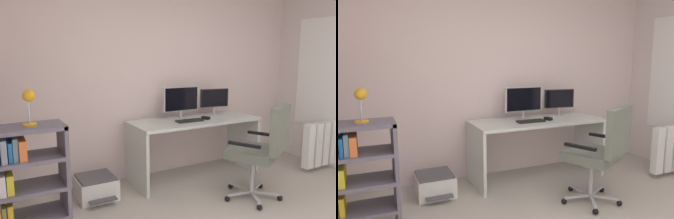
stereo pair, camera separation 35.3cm
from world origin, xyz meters
TOP-DOWN VIEW (x-y plane):
  - wall_back at (0.00, 2.44)m, footprint 4.66×0.10m
  - desk at (0.44, 2.01)m, footprint 1.65×0.65m
  - monitor_main at (0.31, 2.12)m, footprint 0.50×0.18m
  - monitor_secondary at (0.83, 2.12)m, footprint 0.40×0.18m
  - keyboard at (0.31, 1.92)m, footprint 0.35×0.15m
  - computer_mouse at (0.56, 1.94)m, footprint 0.08×0.11m
  - office_chair at (0.68, 1.08)m, footprint 0.69×0.71m
  - bookshelf at (-1.73, 1.35)m, footprint 0.74×0.35m
  - desk_lamp at (-1.54, 1.36)m, footprint 0.11×0.11m
  - printer at (-0.86, 2.00)m, footprint 0.41×0.50m
  - radiator at (2.23, 1.38)m, footprint 0.90×0.10m

SIDE VIEW (x-z plane):
  - printer at x=-0.86m, z-range 0.00..0.25m
  - radiator at x=2.23m, z-range 0.06..0.66m
  - bookshelf at x=-1.73m, z-range 0.01..1.02m
  - desk at x=0.44m, z-range 0.19..0.94m
  - office_chair at x=0.68m, z-range 0.07..1.12m
  - keyboard at x=0.31m, z-range 0.75..0.77m
  - computer_mouse at x=0.56m, z-range 0.75..0.79m
  - monitor_secondary at x=0.83m, z-range 0.79..1.14m
  - monitor_main at x=0.31m, z-range 0.79..1.19m
  - desk_lamp at x=-1.54m, z-range 1.06..1.35m
  - wall_back at x=0.00m, z-range 0.00..2.56m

